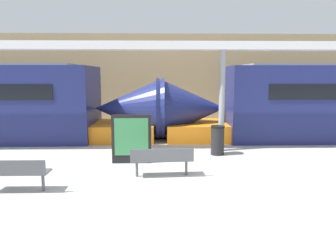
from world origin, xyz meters
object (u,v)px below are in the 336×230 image
at_px(bench_near, 162,158).
at_px(trash_bin, 218,140).
at_px(bench_far, 15,171).
at_px(poster_board, 132,139).
at_px(support_column_near, 222,101).

distance_m(bench_near, trash_bin, 2.96).
height_order(bench_near, bench_far, same).
relative_size(bench_near, bench_far, 1.12).
bearing_deg(poster_board, bench_near, -54.01).
height_order(bench_far, poster_board, poster_board).
relative_size(bench_far, poster_board, 1.00).
bearing_deg(support_column_near, bench_near, -127.50).
xyz_separation_m(bench_far, support_column_near, (5.57, 3.81, 1.29)).
bearing_deg(trash_bin, poster_board, -161.26).
bearing_deg(poster_board, trash_bin, 18.74).
bearing_deg(support_column_near, poster_board, -153.76).
bearing_deg(support_column_near, bench_far, -145.65).
height_order(bench_near, trash_bin, trash_bin).
bearing_deg(bench_far, trash_bin, 31.30).
bearing_deg(bench_near, poster_board, 122.45).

